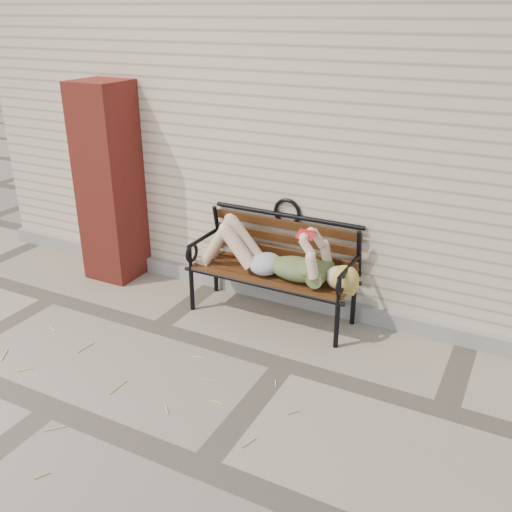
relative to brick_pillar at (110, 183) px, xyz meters
The scene contains 7 objects.
ground 2.62m from the brick_pillar, 18.06° to the right, with size 80.00×80.00×0.00m, color gray.
house_wall 3.26m from the brick_pillar, 44.37° to the left, with size 8.00×4.00×3.00m, color beige.
foundation_strip 2.49m from the brick_pillar, ahead, with size 8.00×0.10×0.15m, color gray.
brick_pillar is the anchor object (origin of this frame).
garden_bench 1.90m from the brick_pillar, ahead, with size 1.62×0.64×1.05m.
reading_woman 1.91m from the brick_pillar, ahead, with size 1.53×0.35×0.48m.
straw_scatter 2.35m from the brick_pillar, 49.10° to the right, with size 2.93×1.63×0.01m.
Camera 1 is at (1.55, -3.51, 2.62)m, focal length 40.00 mm.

